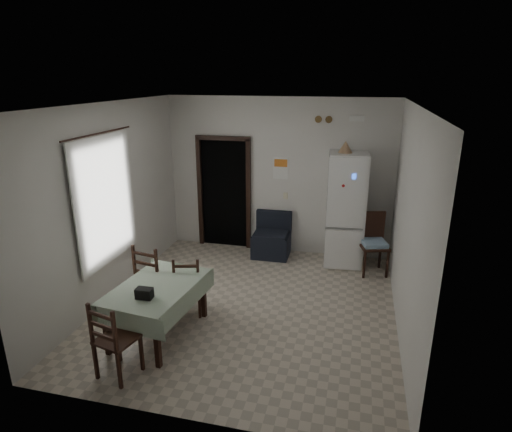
{
  "coord_description": "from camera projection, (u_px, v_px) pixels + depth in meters",
  "views": [
    {
      "loc": [
        1.42,
        -5.39,
        3.26
      ],
      "look_at": [
        0.0,
        0.5,
        1.25
      ],
      "focal_mm": 30.0,
      "sensor_mm": 36.0,
      "label": 1
    }
  ],
  "objects": [
    {
      "name": "vent_right",
      "position": [
        329.0,
        120.0,
        7.39
      ],
      "size": [
        0.12,
        0.03,
        0.12
      ],
      "primitive_type": "cylinder",
      "rotation": [
        1.57,
        0.0,
        0.0
      ],
      "color": "brown",
      "rests_on": "ground"
    },
    {
      "name": "navy_seat",
      "position": [
        271.0,
        235.0,
        7.98
      ],
      "size": [
        0.68,
        0.66,
        0.81
      ],
      "primitive_type": null,
      "rotation": [
        0.0,
        0.0,
        0.02
      ],
      "color": "black",
      "rests_on": "ground"
    },
    {
      "name": "emergency_light",
      "position": [
        357.0,
        118.0,
        7.25
      ],
      "size": [
        0.25,
        0.07,
        0.09
      ],
      "primitive_type": "cube",
      "color": "white",
      "rests_on": "ground"
    },
    {
      "name": "ceiling",
      "position": [
        247.0,
        104.0,
        5.4
      ],
      "size": [
        4.2,
        4.5,
        0.02
      ],
      "primitive_type": null,
      "color": "white",
      "rests_on": "ground"
    },
    {
      "name": "dining_chair_far_right",
      "position": [
        188.0,
        284.0,
        6.04
      ],
      "size": [
        0.47,
        0.47,
        0.89
      ],
      "primitive_type": null,
      "rotation": [
        0.0,
        0.0,
        3.41
      ],
      "color": "black",
      "rests_on": "ground"
    },
    {
      "name": "ground",
      "position": [
        248.0,
        306.0,
        6.32
      ],
      "size": [
        4.5,
        4.5,
        0.0
      ],
      "primitive_type": "plane",
      "color": "#BEAF9B",
      "rests_on": "ground"
    },
    {
      "name": "light_switch",
      "position": [
        286.0,
        196.0,
        8.0
      ],
      "size": [
        0.08,
        0.02,
        0.12
      ],
      "primitive_type": "cube",
      "color": "beige",
      "rests_on": "ground"
    },
    {
      "name": "curtain",
      "position": [
        106.0,
        201.0,
        6.1
      ],
      "size": [
        0.02,
        1.45,
        1.85
      ],
      "primitive_type": "cube",
      "color": "white",
      "rests_on": "ground"
    },
    {
      "name": "wall_right",
      "position": [
        408.0,
        225.0,
        5.39
      ],
      "size": [
        0.02,
        4.5,
        2.9
      ],
      "primitive_type": null,
      "color": "silver",
      "rests_on": "ground"
    },
    {
      "name": "calendar_image",
      "position": [
        281.0,
        163.0,
        7.82
      ],
      "size": [
        0.24,
        0.01,
        0.14
      ],
      "primitive_type": "cube",
      "color": "orange",
      "rests_on": "ground"
    },
    {
      "name": "dining_table",
      "position": [
        158.0,
        310.0,
        5.55
      ],
      "size": [
        1.05,
        1.46,
        0.71
      ],
      "primitive_type": null,
      "rotation": [
        0.0,
        0.0,
        -0.11
      ],
      "color": "#9CB096",
      "rests_on": "ground"
    },
    {
      "name": "wall_front",
      "position": [
        183.0,
        289.0,
        3.78
      ],
      "size": [
        4.2,
        0.02,
        2.9
      ],
      "primitive_type": null,
      "color": "silver",
      "rests_on": "ground"
    },
    {
      "name": "dining_chair_near_head",
      "position": [
        117.0,
        338.0,
        4.75
      ],
      "size": [
        0.49,
        0.49,
        0.96
      ],
      "primitive_type": null,
      "rotation": [
        0.0,
        0.0,
        2.9
      ],
      "color": "black",
      "rests_on": "ground"
    },
    {
      "name": "vent_left",
      "position": [
        318.0,
        119.0,
        7.43
      ],
      "size": [
        0.12,
        0.03,
        0.12
      ],
      "primitive_type": "cylinder",
      "rotation": [
        1.57,
        0.0,
        0.0
      ],
      "color": "brown",
      "rests_on": "ground"
    },
    {
      "name": "curtain_rod",
      "position": [
        99.0,
        133.0,
        5.8
      ],
      "size": [
        0.02,
        1.6,
        0.02
      ],
      "primitive_type": "cylinder",
      "rotation": [
        1.57,
        0.0,
        0.0
      ],
      "color": "black",
      "rests_on": "ground"
    },
    {
      "name": "doorway",
      "position": [
        228.0,
        191.0,
        8.48
      ],
      "size": [
        1.06,
        0.52,
        2.22
      ],
      "color": "black",
      "rests_on": "ground"
    },
    {
      "name": "black_bag",
      "position": [
        144.0,
        293.0,
        5.1
      ],
      "size": [
        0.2,
        0.12,
        0.13
      ],
      "primitive_type": "cube",
      "rotation": [
        0.0,
        0.0,
        0.03
      ],
      "color": "black",
      "rests_on": "dining_table"
    },
    {
      "name": "window_recess",
      "position": [
        99.0,
        200.0,
        6.12
      ],
      "size": [
        0.1,
        1.2,
        1.6
      ],
      "primitive_type": "cube",
      "color": "silver",
      "rests_on": "ground"
    },
    {
      "name": "fridge",
      "position": [
        345.0,
        210.0,
        7.5
      ],
      "size": [
        0.7,
        0.7,
        2.01
      ],
      "primitive_type": null,
      "rotation": [
        0.0,
        0.0,
        0.08
      ],
      "color": "white",
      "rests_on": "ground"
    },
    {
      "name": "wall_back",
      "position": [
        278.0,
        177.0,
        7.94
      ],
      "size": [
        4.2,
        0.02,
        2.9
      ],
      "primitive_type": null,
      "color": "silver",
      "rests_on": "ground"
    },
    {
      "name": "tan_cone",
      "position": [
        346.0,
        147.0,
        7.14
      ],
      "size": [
        0.27,
        0.27,
        0.2
      ],
      "primitive_type": "cone",
      "rotation": [
        0.0,
        0.0,
        -0.12
      ],
      "color": "tan",
      "rests_on": "fridge"
    },
    {
      "name": "corner_chair",
      "position": [
        374.0,
        245.0,
        7.23
      ],
      "size": [
        0.56,
        0.56,
        1.05
      ],
      "primitive_type": null,
      "rotation": [
        0.0,
        0.0,
        0.28
      ],
      "color": "black",
      "rests_on": "ground"
    },
    {
      "name": "wall_left",
      "position": [
        110.0,
        203.0,
        6.33
      ],
      "size": [
        0.02,
        4.5,
        2.9
      ],
      "primitive_type": null,
      "color": "silver",
      "rests_on": "ground"
    },
    {
      "name": "calendar",
      "position": [
        281.0,
        168.0,
        7.86
      ],
      "size": [
        0.28,
        0.02,
        0.4
      ],
      "primitive_type": "cube",
      "color": "white",
      "rests_on": "ground"
    },
    {
      "name": "dining_chair_far_left",
      "position": [
        155.0,
        276.0,
        6.11
      ],
      "size": [
        0.52,
        0.52,
        1.04
      ],
      "primitive_type": null,
      "rotation": [
        0.0,
        0.0,
        2.96
      ],
      "color": "black",
      "rests_on": "ground"
    }
  ]
}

